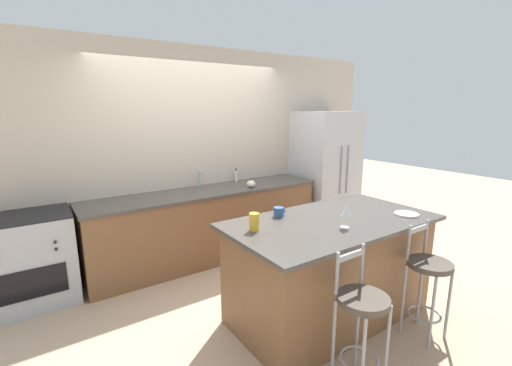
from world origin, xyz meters
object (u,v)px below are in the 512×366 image
Objects in this scene: wine_glass at (346,210)px; bar_stool_far at (428,276)px; dinner_plate at (407,214)px; soap_bottle at (236,176)px; coffee_mug at (279,212)px; refrigerator at (325,172)px; pumpkin_decoration at (251,184)px; bar_stool_near at (361,314)px; tumbler_cup at (254,222)px; oven_range at (30,260)px.

bar_stool_far is at bearing -42.76° from wine_glass.
dinner_plate is 1.20× the size of soap_bottle.
wine_glass is at bearing -62.99° from coffee_mug.
refrigerator is 8.45× the size of dinner_plate.
bar_stool_far is 5.33× the size of soap_bottle.
refrigerator is 2.44m from coffee_mug.
refrigerator is at bearing 4.99° from pumpkin_decoration.
bar_stool_near is 1.00× the size of bar_stool_far.
tumbler_cup is (-0.67, 0.37, -0.08)m from wine_glass.
oven_range is 4.30× the size of wine_glass.
coffee_mug is 0.85× the size of tumbler_cup.
coffee_mug is (-2.00, -1.40, 0.05)m from refrigerator.
dinner_plate is (1.13, 0.42, 0.40)m from bar_stool_near.
oven_range is at bearing -174.56° from soap_bottle.
oven_range is 2.59m from soap_bottle.
bar_stool_far is at bearing 2.55° from bar_stool_near.
coffee_mug reaches higher than oven_range.
refrigerator is 1.90× the size of bar_stool_near.
oven_range is (-3.96, 0.07, -0.48)m from refrigerator.
refrigerator is at bearing -12.28° from soap_bottle.
bar_stool_far is 4.45× the size of dinner_plate.
dinner_plate is 1.97m from pumpkin_decoration.
bar_stool_far is (-1.21, -2.41, -0.39)m from refrigerator.
bar_stool_far is at bearing -116.63° from refrigerator.
tumbler_cup reaches higher than bar_stool_near.
wine_glass is 1.73× the size of coffee_mug.
tumbler_cup is 1.24× the size of pumpkin_decoration.
pumpkin_decoration is (-0.50, 1.90, 0.00)m from dinner_plate.
dinner_plate is (0.24, 0.38, 0.40)m from bar_stool_far.
coffee_mug is at bearing 84.49° from bar_stool_near.
tumbler_cup is at bearing -155.69° from coffee_mug.
coffee_mug is at bearing -108.24° from soap_bottle.
refrigerator is 12.85× the size of tumbler_cup.
soap_bottle is at bearing 85.23° from pumpkin_decoration.
refrigerator reaches higher than tumbler_cup.
dinner_plate is at bearing -115.63° from refrigerator.
bar_stool_near is 2.88m from soap_bottle.
pumpkin_decoration is at bearing -175.01° from refrigerator.
bar_stool_far is 4.63× the size of wine_glass.
soap_bottle reaches higher than tumbler_cup.
pumpkin_decoration reaches higher than bar_stool_near.
pumpkin_decoration is (-0.26, 2.29, 0.41)m from bar_stool_far.
oven_range is 3.69m from dinner_plate.
wine_glass is 1.81× the size of pumpkin_decoration.
dinner_plate is 2.39m from soap_bottle.
dinner_plate reaches higher than oven_range.
tumbler_cup reaches higher than coffee_mug.
soap_bottle is at bearing 82.79° from wine_glass.
tumbler_cup is at bearing 151.33° from wine_glass.
bar_stool_near is at bearing -71.63° from tumbler_cup.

